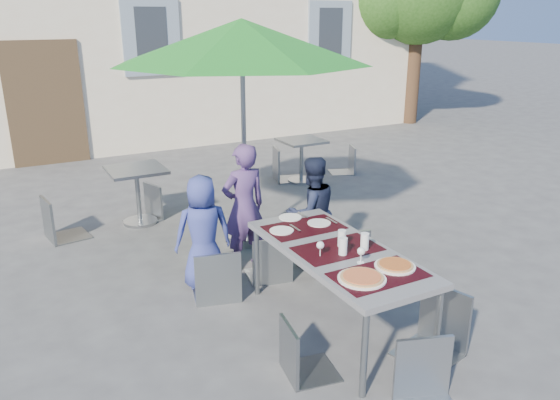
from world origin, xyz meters
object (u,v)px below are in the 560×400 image
chair_4 (441,285)px  cafe_table_0 (137,186)px  dining_table (337,255)px  child_0 (203,232)px  bg_chair_l_1 (283,144)px  patio_umbrella (242,43)px  bg_chair_r_0 (146,183)px  cafe_table_1 (301,154)px  chair_0 (216,244)px  chair_2 (347,222)px  chair_3 (301,318)px  pizza_near_right (395,265)px  bg_chair_r_1 (347,144)px  chair_1 (270,231)px  child_2 (311,212)px  child_1 (244,207)px  pizza_near_left (362,278)px  bg_chair_l_0 (54,193)px  chair_5 (432,339)px

chair_4 → cafe_table_0: chair_4 is taller
dining_table → child_0: (-0.72, 1.29, -0.12)m
chair_4 → bg_chair_l_1: 5.00m
patio_umbrella → bg_chair_r_0: patio_umbrella is taller
bg_chair_r_0 → cafe_table_1: bg_chair_r_0 is taller
dining_table → chair_0: 1.20m
chair_2 → chair_3: 1.77m
pizza_near_right → bg_chair_r_0: (-0.92, 3.93, -0.26)m
cafe_table_0 → cafe_table_1: cafe_table_0 is taller
patio_umbrella → bg_chair_r_1: patio_umbrella is taller
chair_1 → bg_chair_r_1: chair_1 is taller
child_2 → chair_0: child_2 is taller
patio_umbrella → child_1: bearing=-115.6°
child_0 → bg_chair_r_0: size_ratio=1.31×
chair_4 → cafe_table_1: bearing=72.7°
child_2 → dining_table: bearing=68.3°
chair_1 → cafe_table_0: chair_1 is taller
pizza_near_left → bg_chair_l_0: 4.18m
pizza_near_right → child_2: child_2 is taller
dining_table → child_0: bearing=119.1°
patio_umbrella → bg_chair_r_1: (2.81, 1.92, -1.81)m
child_2 → chair_3: bearing=56.5°
cafe_table_1 → bg_chair_l_1: size_ratio=0.68×
pizza_near_right → cafe_table_0: 3.99m
pizza_near_left → bg_chair_l_0: bearing=114.2°
cafe_table_0 → bg_chair_l_0: bearing=-175.9°
bg_chair_l_1 → chair_5: bearing=-108.2°
chair_0 → chair_3: 1.40m
bg_chair_l_0 → chair_4: bearing=-58.7°
pizza_near_right → patio_umbrella: bearing=91.6°
child_1 → bg_chair_l_0: 2.44m
child_1 → patio_umbrella: bearing=-118.8°
chair_3 → bg_chair_l_1: (2.35, 4.61, 0.12)m
pizza_near_right → child_2: 1.74m
bg_chair_l_0 → child_1: bearing=-46.2°
pizza_near_left → bg_chair_r_0: 4.02m
chair_0 → pizza_near_left: bearing=-69.4°
chair_0 → bg_chair_r_0: chair_0 is taller
child_2 → bg_chair_r_1: child_2 is taller
bg_chair_l_1 → chair_3: bearing=-117.0°
pizza_near_right → chair_3: (-0.80, 0.07, -0.27)m
pizza_near_left → chair_1: 1.64m
bg_chair_l_0 → bg_chair_r_0: (1.14, 0.16, -0.09)m
chair_5 → patio_umbrella: bearing=87.6°
child_0 → cafe_table_0: (-0.14, 2.04, -0.06)m
chair_0 → patio_umbrella: 2.27m
chair_0 → chair_1: size_ratio=1.04×
chair_3 → bg_chair_r_1: bearing=51.7°
dining_table → bg_chair_r_0: size_ratio=2.10×
child_1 → dining_table: bearing=93.6°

